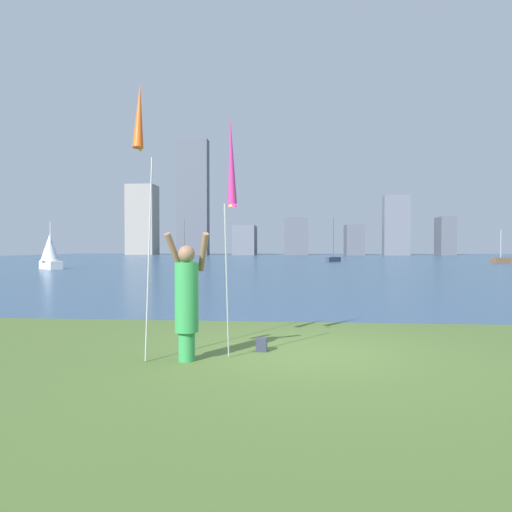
{
  "coord_description": "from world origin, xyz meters",
  "views": [
    {
      "loc": [
        -0.14,
        -7.93,
        1.77
      ],
      "look_at": [
        -1.55,
        8.4,
        1.46
      ],
      "focal_mm": 33.19,
      "sensor_mm": 36.0,
      "label": 1
    }
  ],
  "objects": [
    {
      "name": "skyline_tower_2",
      "position": [
        -11.8,
        98.45,
        3.29
      ],
      "size": [
        4.85,
        7.94,
        6.58
      ],
      "color": "slate",
      "rests_on": "ground"
    },
    {
      "name": "kite_flag_left",
      "position": [
        -2.46,
        -1.07,
        3.57
      ],
      "size": [
        0.16,
        0.76,
        4.2
      ],
      "color": "#B2B2B7",
      "rests_on": "ground"
    },
    {
      "name": "skyline_tower_5",
      "position": [
        21.01,
        95.27,
        6.39
      ],
      "size": [
        5.4,
        3.03,
        12.78
      ],
      "color": "slate",
      "rests_on": "ground"
    },
    {
      "name": "skyline_tower_1",
      "position": [
        -23.16,
        95.82,
        12.77
      ],
      "size": [
        6.85,
        3.24,
        25.55
      ],
      "color": "#565B66",
      "rests_on": "ground"
    },
    {
      "name": "sailboat_6",
      "position": [
        -20.02,
        28.67,
        1.33
      ],
      "size": [
        2.72,
        2.66,
        3.82
      ],
      "color": "white",
      "rests_on": "ground"
    },
    {
      "name": "skyline_tower_6",
      "position": [
        32.75,
        100.32,
        4.22
      ],
      "size": [
        3.3,
        5.59,
        8.43
      ],
      "color": "#565B66",
      "rests_on": "ground"
    },
    {
      "name": "person",
      "position": [
        -1.84,
        -0.73,
        0.98
      ],
      "size": [
        0.73,
        0.54,
        2.0
      ],
      "rotation": [
        0.0,
        0.0,
        0.31
      ],
      "color": "green",
      "rests_on": "ground"
    },
    {
      "name": "bag",
      "position": [
        -0.74,
        0.04,
        0.11
      ],
      "size": [
        0.18,
        0.17,
        0.23
      ],
      "color": "#33384C",
      "rests_on": "ground"
    },
    {
      "name": "skyline_tower_3",
      "position": [
        -0.22,
        97.92,
        4.14
      ],
      "size": [
        5.26,
        4.41,
        8.28
      ],
      "color": "#565B66",
      "rests_on": "ground"
    },
    {
      "name": "sailboat_5",
      "position": [
        22.34,
        46.4,
        0.32
      ],
      "size": [
        2.09,
        1.47,
        3.67
      ],
      "color": "brown",
      "rests_on": "ground"
    },
    {
      "name": "sailboat_1",
      "position": [
        -14.46,
        51.43,
        0.39
      ],
      "size": [
        0.95,
        1.93,
        5.37
      ],
      "color": "#333D51",
      "rests_on": "ground"
    },
    {
      "name": "ground",
      "position": [
        0.0,
        50.95,
        -0.06
      ],
      "size": [
        120.0,
        138.0,
        0.12
      ],
      "color": "#4C662D"
    },
    {
      "name": "skyline_tower_4",
      "position": [
        12.45,
        97.75,
        3.31
      ],
      "size": [
        3.87,
        6.99,
        6.62
      ],
      "color": "#565B66",
      "rests_on": "ground"
    },
    {
      "name": "skyline_tower_0",
      "position": [
        -36.37,
        100.72,
        8.16
      ],
      "size": [
        6.48,
        5.84,
        16.31
      ],
      "color": "gray",
      "rests_on": "ground"
    },
    {
      "name": "kite_flag_right",
      "position": [
        -1.22,
        -0.14,
        3.1
      ],
      "size": [
        0.16,
        0.97,
        3.89
      ],
      "color": "#B2B2B7",
      "rests_on": "ground"
    },
    {
      "name": "sailboat_0",
      "position": [
        4.28,
        49.75,
        0.37
      ],
      "size": [
        1.97,
        2.23,
        5.33
      ],
      "color": "#333D51",
      "rests_on": "ground"
    }
  ]
}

